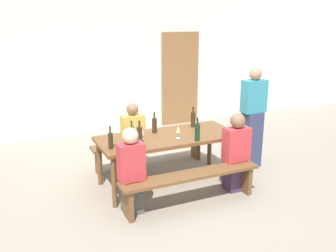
{
  "coord_description": "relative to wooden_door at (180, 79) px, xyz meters",
  "views": [
    {
      "loc": [
        -2.13,
        -4.66,
        2.42
      ],
      "look_at": [
        0.0,
        0.0,
        0.9
      ],
      "focal_mm": 39.47,
      "sensor_mm": 36.0,
      "label": 1
    }
  ],
  "objects": [
    {
      "name": "seated_guest_near_1",
      "position": [
        -0.83,
        -3.47,
        -0.5
      ],
      "size": [
        0.37,
        0.24,
        1.14
      ],
      "rotation": [
        0.0,
        0.0,
        1.57
      ],
      "color": "#452F50",
      "rests_on": "ground"
    },
    {
      "name": "seated_guest_far_0",
      "position": [
        -1.96,
        -2.29,
        -0.51
      ],
      "size": [
        0.36,
        0.24,
        1.15
      ],
      "rotation": [
        0.0,
        0.0,
        -1.57
      ],
      "color": "#455044",
      "rests_on": "ground"
    },
    {
      "name": "wine_bottle_4",
      "position": [
        -1.74,
        -2.66,
        -0.18
      ],
      "size": [
        0.07,
        0.07,
        0.31
      ],
      "color": "#332814",
      "rests_on": "tasting_table"
    },
    {
      "name": "standing_host",
      "position": [
        -0.08,
        -2.84,
        -0.25
      ],
      "size": [
        0.39,
        0.24,
        1.65
      ],
      "rotation": [
        0.0,
        0.0,
        3.14
      ],
      "color": "navy",
      "rests_on": "ground"
    },
    {
      "name": "ground_plane",
      "position": [
        -1.62,
        -2.88,
        -1.05
      ],
      "size": [
        24.0,
        24.0,
        0.0
      ],
      "primitive_type": "plane",
      "color": "gray"
    },
    {
      "name": "bench_far",
      "position": [
        -1.62,
        -2.14,
        -0.7
      ],
      "size": [
        1.95,
        0.3,
        0.45
      ],
      "color": "brown",
      "rests_on": "ground"
    },
    {
      "name": "wine_bottle_0",
      "position": [
        -1.07,
        -2.63,
        -0.17
      ],
      "size": [
        0.07,
        0.07,
        0.33
      ],
      "color": "#332814",
      "rests_on": "tasting_table"
    },
    {
      "name": "wine_bottle_5",
      "position": [
        -2.12,
        -3.05,
        -0.17
      ],
      "size": [
        0.07,
        0.07,
        0.33
      ],
      "color": "#332814",
      "rests_on": "tasting_table"
    },
    {
      "name": "wine_bottle_3",
      "position": [
        -1.34,
        -3.24,
        -0.17
      ],
      "size": [
        0.07,
        0.07,
        0.33
      ],
      "color": "#143319",
      "rests_on": "tasting_table"
    },
    {
      "name": "wine_glass_0",
      "position": [
        -2.01,
        -2.86,
        -0.19
      ],
      "size": [
        0.07,
        0.07,
        0.17
      ],
      "color": "silver",
      "rests_on": "tasting_table"
    },
    {
      "name": "seated_guest_near_0",
      "position": [
        -2.4,
        -3.47,
        -0.5
      ],
      "size": [
        0.32,
        0.24,
        1.13
      ],
      "rotation": [
        0.0,
        0.0,
        1.57
      ],
      "color": "#50544A",
      "rests_on": "ground"
    },
    {
      "name": "back_wall",
      "position": [
        -1.62,
        0.14,
        0.55
      ],
      "size": [
        14.0,
        0.2,
        3.2
      ],
      "primitive_type": "cube",
      "color": "silver",
      "rests_on": "ground"
    },
    {
      "name": "wooden_door",
      "position": [
        0.0,
        0.0,
        0.0
      ],
      "size": [
        0.9,
        0.06,
        2.1
      ],
      "primitive_type": "cube",
      "color": "olive",
      "rests_on": "ground"
    },
    {
      "name": "wine_bottle_1",
      "position": [
        -2.53,
        -3.06,
        -0.18
      ],
      "size": [
        0.07,
        0.07,
        0.31
      ],
      "color": "#332814",
      "rests_on": "tasting_table"
    },
    {
      "name": "wine_bottle_2",
      "position": [
        -2.22,
        -3.0,
        -0.17
      ],
      "size": [
        0.07,
        0.07,
        0.33
      ],
      "color": "#194723",
      "rests_on": "tasting_table"
    },
    {
      "name": "bench_near",
      "position": [
        -1.62,
        -3.62,
        -0.7
      ],
      "size": [
        1.95,
        0.3,
        0.45
      ],
      "color": "brown",
      "rests_on": "ground"
    },
    {
      "name": "wine_glass_1",
      "position": [
        -1.54,
        -3.04,
        -0.17
      ],
      "size": [
        0.06,
        0.06,
        0.19
      ],
      "color": "silver",
      "rests_on": "tasting_table"
    },
    {
      "name": "tasting_table",
      "position": [
        -1.62,
        -2.88,
        -0.37
      ],
      "size": [
        2.05,
        0.88,
        0.75
      ],
      "color": "brown",
      "rests_on": "ground"
    }
  ]
}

